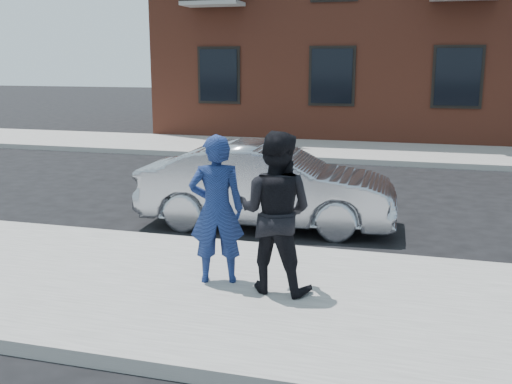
% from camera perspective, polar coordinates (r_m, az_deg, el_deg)
% --- Properties ---
extents(ground, '(100.00, 100.00, 0.00)m').
position_cam_1_polar(ground, '(6.88, 21.13, -11.47)').
color(ground, black).
rests_on(ground, ground).
extents(near_sidewalk, '(50.00, 3.50, 0.15)m').
position_cam_1_polar(near_sidewalk, '(6.63, 21.37, -11.74)').
color(near_sidewalk, gray).
rests_on(near_sidewalk, ground).
extents(near_curb, '(50.00, 0.10, 0.15)m').
position_cam_1_polar(near_curb, '(8.30, 20.27, -6.75)').
color(near_curb, '#999691').
rests_on(near_curb, ground).
extents(far_sidewalk, '(50.00, 3.50, 0.15)m').
position_cam_1_polar(far_sidewalk, '(17.75, 18.08, 3.34)').
color(far_sidewalk, gray).
rests_on(far_sidewalk, ground).
extents(far_curb, '(50.00, 0.10, 0.15)m').
position_cam_1_polar(far_curb, '(15.97, 18.29, 2.37)').
color(far_curb, '#999691').
rests_on(far_curb, ground).
extents(silver_sedan, '(4.23, 1.68, 1.37)m').
position_cam_1_polar(silver_sedan, '(9.79, 1.12, 0.60)').
color(silver_sedan, '#999BA3').
rests_on(silver_sedan, ground).
extents(man_hoodie, '(0.73, 0.59, 1.74)m').
position_cam_1_polar(man_hoodie, '(6.89, -3.77, -1.65)').
color(man_hoodie, navy).
rests_on(man_hoodie, near_sidewalk).
extents(man_peacoat, '(0.94, 0.77, 1.80)m').
position_cam_1_polar(man_peacoat, '(6.61, 1.86, -1.94)').
color(man_peacoat, black).
rests_on(man_peacoat, near_sidewalk).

